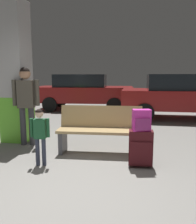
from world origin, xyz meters
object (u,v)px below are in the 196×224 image
(suitcase, at_px, (141,148))
(parked_car_far, at_px, (84,91))
(child, at_px, (40,131))
(backpack_bright, at_px, (142,120))
(structural_pillar, at_px, (15,73))
(parked_car_near, at_px, (182,95))
(bench, at_px, (100,130))
(adult, at_px, (26,98))

(suitcase, distance_m, parked_car_far, 6.56)
(child, bearing_deg, backpack_bright, 8.08)
(structural_pillar, bearing_deg, parked_car_far, 86.52)
(suitcase, height_order, backpack_bright, backpack_bright)
(suitcase, height_order, child, child)
(structural_pillar, relative_size, parked_car_near, 0.74)
(backpack_bright, xyz_separation_m, parked_car_far, (-2.46, 6.06, 0.03))
(suitcase, relative_size, parked_car_far, 0.14)
(structural_pillar, height_order, child, structural_pillar)
(bench, relative_size, parked_car_far, 0.39)
(backpack_bright, bearing_deg, adult, 161.27)
(structural_pillar, bearing_deg, adult, -37.80)
(suitcase, bearing_deg, bench, 141.64)
(backpack_bright, bearing_deg, bench, 141.67)
(bench, bearing_deg, structural_pillar, 166.03)
(child, bearing_deg, structural_pillar, 130.66)
(parked_car_near, bearing_deg, bench, -118.08)
(structural_pillar, relative_size, suitcase, 5.07)
(bench, distance_m, parked_car_far, 5.72)
(structural_pillar, bearing_deg, backpack_bright, -21.78)
(bench, distance_m, child, 1.20)
(structural_pillar, distance_m, suitcase, 3.21)
(adult, distance_m, parked_car_near, 5.31)
(backpack_bright, relative_size, parked_car_near, 0.08)
(suitcase, height_order, parked_car_near, parked_car_near)
(bench, bearing_deg, adult, 172.98)
(parked_car_far, bearing_deg, parked_car_near, -21.28)
(parked_car_far, bearing_deg, suitcase, -67.90)
(suitcase, distance_m, adult, 2.61)
(adult, bearing_deg, child, -53.68)
(parked_car_far, height_order, parked_car_near, same)
(child, distance_m, parked_car_near, 5.65)
(structural_pillar, height_order, suitcase, structural_pillar)
(adult, xyz_separation_m, parked_car_near, (3.73, 3.77, -0.21))
(child, height_order, adult, adult)
(structural_pillar, height_order, parked_car_near, structural_pillar)
(adult, distance_m, parked_car_far, 5.26)
(backpack_bright, bearing_deg, parked_car_near, 73.60)
(backpack_bright, bearing_deg, child, -171.92)
(bench, relative_size, parked_car_near, 0.40)
(adult, relative_size, parked_car_far, 0.39)
(adult, bearing_deg, bench, -7.02)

